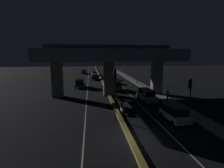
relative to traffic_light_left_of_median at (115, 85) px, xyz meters
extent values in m
plane|color=black|center=(0.63, -4.42, -3.90)|extent=(200.00, 200.00, 0.00)
cube|color=beige|center=(-3.19, 30.58, -3.89)|extent=(0.12, 126.00, 0.00)
cube|color=beige|center=(4.45, 30.58, -3.89)|extent=(0.12, 126.00, 0.00)
cube|color=olive|center=(0.63, 30.58, -3.75)|extent=(0.46, 126.00, 0.29)
cube|color=gray|center=(9.36, 23.58, -3.82)|extent=(2.04, 126.00, 0.15)
cube|color=gray|center=(-8.06, 12.17, -0.82)|extent=(1.77, 1.32, 6.15)
cube|color=gray|center=(9.32, 12.17, -0.82)|extent=(1.77, 1.32, 6.15)
cube|color=gray|center=(0.63, 12.17, -0.82)|extent=(1.77, 1.32, 6.15)
cube|color=gray|center=(0.63, 12.17, 3.13)|extent=(21.50, 13.72, 1.74)
cube|color=#333335|center=(0.63, 12.17, 4.45)|extent=(21.50, 0.40, 0.90)
cylinder|color=black|center=(0.00, -0.10, -1.02)|extent=(0.14, 0.14, 5.75)
cube|color=black|center=(0.00, 0.08, 1.18)|extent=(0.30, 0.28, 0.95)
sphere|color=red|center=(0.00, 0.23, 1.48)|extent=(0.18, 0.18, 0.18)
sphere|color=black|center=(0.00, 0.23, 1.18)|extent=(0.18, 0.18, 0.18)
sphere|color=black|center=(0.00, 0.23, 0.88)|extent=(0.18, 0.18, 0.18)
cylinder|color=black|center=(8.44, -0.10, -1.64)|extent=(0.14, 0.14, 4.52)
cube|color=black|center=(8.44, 0.08, -0.05)|extent=(0.30, 0.28, 0.95)
sphere|color=red|center=(8.44, 0.23, 0.24)|extent=(0.18, 0.18, 0.18)
sphere|color=black|center=(8.44, 0.23, -0.05)|extent=(0.18, 0.18, 0.18)
sphere|color=black|center=(8.44, 0.23, -0.35)|extent=(0.18, 0.18, 0.18)
cylinder|color=#2D2D30|center=(9.08, 23.93, -0.19)|extent=(0.18, 0.18, 7.42)
cylinder|color=#2D2D30|center=(8.33, 23.93, 3.37)|extent=(1.51, 0.10, 0.10)
ellipsoid|color=#F2B759|center=(7.57, 23.93, 3.27)|extent=(0.56, 0.32, 0.24)
cube|color=silver|center=(6.35, -0.80, -3.30)|extent=(1.79, 4.05, 0.60)
cube|color=black|center=(6.35, -0.70, -2.61)|extent=(1.56, 2.92, 0.78)
cylinder|color=black|center=(5.49, 0.51, -3.60)|extent=(0.21, 0.59, 0.59)
cylinder|color=black|center=(7.16, 0.54, -3.60)|extent=(0.21, 0.59, 0.59)
cylinder|color=black|center=(5.54, -2.14, -3.60)|extent=(0.21, 0.59, 0.59)
cylinder|color=black|center=(7.21, -2.11, -3.60)|extent=(0.21, 0.59, 0.59)
cube|color=red|center=(5.79, -2.83, -3.27)|extent=(0.18, 0.03, 0.11)
cube|color=red|center=(6.99, -2.81, -3.27)|extent=(0.18, 0.03, 0.11)
cube|color=gray|center=(6.03, 7.54, -3.19)|extent=(1.89, 4.82, 0.73)
cube|color=black|center=(6.02, 7.66, -2.44)|extent=(1.64, 3.48, 0.78)
cylinder|color=black|center=(5.13, 9.08, -3.56)|extent=(0.22, 0.69, 0.68)
cylinder|color=black|center=(6.81, 9.14, -3.56)|extent=(0.22, 0.69, 0.68)
cylinder|color=black|center=(5.24, 5.94, -3.56)|extent=(0.22, 0.69, 0.68)
cylinder|color=black|center=(6.93, 6.00, -3.56)|extent=(0.22, 0.69, 0.68)
cube|color=red|center=(5.51, 5.13, -3.16)|extent=(0.18, 0.04, 0.11)
cube|color=red|center=(6.72, 5.17, -3.16)|extent=(0.18, 0.04, 0.11)
cube|color=black|center=(2.56, 16.50, -3.20)|extent=(1.89, 4.20, 0.76)
cube|color=black|center=(2.56, 16.60, -2.41)|extent=(1.65, 3.02, 0.80)
cylinder|color=black|center=(1.65, 17.87, -3.58)|extent=(0.21, 0.64, 0.63)
cylinder|color=black|center=(3.45, 17.89, -3.58)|extent=(0.21, 0.64, 0.63)
cylinder|color=black|center=(1.68, 15.11, -3.58)|extent=(0.21, 0.64, 0.63)
cylinder|color=black|center=(3.48, 15.13, -3.58)|extent=(0.21, 0.64, 0.63)
cube|color=red|center=(1.94, 14.39, -3.16)|extent=(0.18, 0.03, 0.11)
cube|color=red|center=(3.23, 14.41, -3.16)|extent=(0.18, 0.03, 0.11)
cube|color=black|center=(2.52, 25.37, -3.28)|extent=(1.92, 4.19, 0.59)
cube|color=black|center=(2.51, 25.16, -2.74)|extent=(1.65, 2.03, 0.48)
cylinder|color=black|center=(1.65, 26.76, -3.57)|extent=(0.21, 0.66, 0.65)
cylinder|color=black|center=(3.44, 26.72, -3.57)|extent=(0.21, 0.66, 0.65)
cylinder|color=black|center=(1.59, 24.02, -3.57)|extent=(0.21, 0.66, 0.65)
cylinder|color=black|center=(3.38, 23.98, -3.57)|extent=(0.21, 0.66, 0.65)
cube|color=red|center=(1.83, 23.29, -3.25)|extent=(0.18, 0.03, 0.11)
cube|color=red|center=(3.11, 23.27, -3.25)|extent=(0.18, 0.03, 0.11)
cube|color=#591414|center=(2.71, 33.02, -3.22)|extent=(1.95, 3.96, 0.73)
cube|color=black|center=(2.71, 32.93, -2.62)|extent=(1.67, 1.61, 0.47)
cylinder|color=black|center=(1.84, 34.34, -3.58)|extent=(0.22, 0.63, 0.62)
cylinder|color=black|center=(3.65, 34.29, -3.58)|extent=(0.22, 0.63, 0.62)
cylinder|color=black|center=(1.78, 31.76, -3.58)|extent=(0.22, 0.63, 0.62)
cylinder|color=black|center=(3.58, 31.71, -3.58)|extent=(0.22, 0.63, 0.62)
cube|color=red|center=(2.01, 31.07, -3.18)|extent=(0.18, 0.03, 0.11)
cube|color=red|center=(3.31, 31.04, -3.18)|extent=(0.18, 0.03, 0.11)
cube|color=black|center=(-4.81, 20.58, -3.29)|extent=(2.02, 4.04, 0.58)
cube|color=black|center=(-4.81, 20.48, -2.54)|extent=(1.76, 2.92, 0.94)
cylinder|color=black|center=(-3.93, 19.23, -3.58)|extent=(0.22, 0.63, 0.62)
cylinder|color=black|center=(-5.77, 19.30, -3.58)|extent=(0.22, 0.63, 0.62)
cylinder|color=black|center=(-3.84, 21.85, -3.58)|extent=(0.22, 0.63, 0.62)
cylinder|color=black|center=(-5.68, 21.92, -3.58)|extent=(0.22, 0.63, 0.62)
cube|color=white|center=(-4.08, 22.55, -3.38)|extent=(0.18, 0.04, 0.11)
cube|color=white|center=(-5.39, 22.60, -3.38)|extent=(0.18, 0.04, 0.11)
cube|color=black|center=(-1.15, 32.72, -3.26)|extent=(1.96, 4.14, 0.61)
cube|color=black|center=(-1.15, 32.82, -2.73)|extent=(1.68, 1.68, 0.46)
cylinder|color=black|center=(-0.27, 31.34, -3.57)|extent=(0.21, 0.66, 0.66)
cylinder|color=black|center=(-2.09, 31.39, -3.57)|extent=(0.21, 0.66, 0.66)
cylinder|color=black|center=(-0.21, 34.05, -3.57)|extent=(0.21, 0.66, 0.66)
cylinder|color=black|center=(-2.03, 34.09, -3.57)|extent=(0.21, 0.66, 0.66)
cube|color=white|center=(-0.45, 34.77, -3.35)|extent=(0.18, 0.03, 0.11)
cube|color=white|center=(-1.75, 34.80, -3.35)|extent=(0.18, 0.03, 0.11)
cube|color=silver|center=(-1.20, 42.36, -3.25)|extent=(1.83, 4.85, 0.67)
cube|color=black|center=(-1.21, 42.60, -2.67)|extent=(1.54, 2.35, 0.48)
cylinder|color=black|center=(-0.33, 40.81, -3.58)|extent=(0.22, 0.64, 0.63)
cylinder|color=black|center=(-1.95, 40.75, -3.58)|extent=(0.22, 0.64, 0.63)
cylinder|color=black|center=(-0.45, 43.97, -3.58)|extent=(0.22, 0.64, 0.63)
cylinder|color=black|center=(-2.07, 43.91, -3.58)|extent=(0.22, 0.64, 0.63)
cube|color=white|center=(-0.71, 44.79, -3.35)|extent=(0.18, 0.04, 0.11)
cube|color=white|center=(-1.87, 44.74, -3.35)|extent=(0.18, 0.04, 0.11)
cube|color=#591414|center=(-5.06, 50.49, -3.26)|extent=(1.89, 4.71, 0.66)
cube|color=black|center=(-5.07, 50.72, -2.68)|extent=(1.61, 2.28, 0.50)
cylinder|color=black|center=(-4.16, 48.97, -3.59)|extent=(0.22, 0.61, 0.61)
cylinder|color=black|center=(-5.88, 48.93, -3.59)|extent=(0.22, 0.61, 0.61)
cylinder|color=black|center=(-4.24, 52.05, -3.59)|extent=(0.22, 0.61, 0.61)
cylinder|color=black|center=(-5.96, 52.00, -3.59)|extent=(0.22, 0.61, 0.61)
cube|color=white|center=(-4.51, 52.84, -3.36)|extent=(0.18, 0.03, 0.11)
cube|color=white|center=(-5.74, 52.81, -3.36)|extent=(0.18, 0.03, 0.11)
cylinder|color=black|center=(1.20, 2.91, -3.61)|extent=(0.09, 0.57, 0.56)
cylinder|color=black|center=(1.18, 1.66, -3.61)|extent=(0.11, 0.57, 0.56)
cube|color=silver|center=(1.19, 2.29, -3.39)|extent=(0.25, 0.96, 0.32)
cylinder|color=#3F3F44|center=(1.19, 2.29, -2.97)|extent=(0.32, 0.32, 0.53)
sphere|color=black|center=(1.19, 2.29, -2.58)|extent=(0.24, 0.24, 0.24)
cube|color=red|center=(1.18, 1.61, -3.39)|extent=(0.08, 0.03, 0.08)
cylinder|color=black|center=(1.48, 9.80, -3.63)|extent=(0.10, 0.54, 0.53)
cylinder|color=black|center=(1.52, 8.52, -3.63)|extent=(0.12, 0.54, 0.53)
cube|color=black|center=(1.50, 9.16, -3.41)|extent=(0.27, 0.98, 0.32)
cylinder|color=beige|center=(1.50, 9.16, -3.01)|extent=(0.33, 0.33, 0.47)
sphere|color=black|center=(1.50, 9.16, -2.66)|extent=(0.24, 0.24, 0.24)
cube|color=red|center=(1.52, 8.47, -3.41)|extent=(0.08, 0.03, 0.08)
cylinder|color=black|center=(9.01, 6.70, -3.34)|extent=(0.29, 0.29, 0.82)
cylinder|color=#26593F|center=(9.01, 6.70, -2.59)|extent=(0.34, 0.34, 0.68)
sphere|color=tan|center=(9.01, 6.70, -2.13)|extent=(0.22, 0.22, 0.22)
camera|label=1|loc=(-2.53, -17.78, 3.09)|focal=28.00mm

